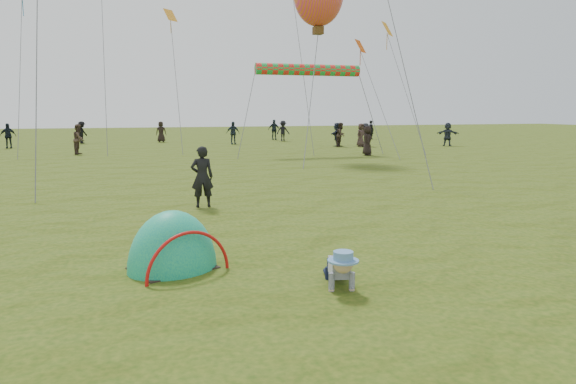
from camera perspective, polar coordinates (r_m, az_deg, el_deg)
name	(u,v)px	position (r m, az deg, el deg)	size (l,w,h in m)	color
ground	(332,270)	(8.24, 4.88, -8.66)	(140.00, 140.00, 0.00)	#22400C
crawling_toddler	(340,267)	(7.41, 5.81, -8.27)	(0.55, 0.79, 0.61)	black
popup_tent	(173,268)	(8.51, -12.65, -8.28)	(1.46, 1.20, 1.89)	#097C81
standing_adult	(202,177)	(13.49, -9.52, 1.68)	(0.58, 0.38, 1.59)	black
crowd_person_0	(371,130)	(45.13, 9.21, 6.83)	(0.59, 0.39, 1.61)	black
crowd_person_1	(341,135)	(35.53, 5.91, 6.35)	(0.80, 0.62, 1.65)	#342821
crowd_person_2	(274,130)	(43.86, -1.58, 6.94)	(0.99, 0.41, 1.70)	black
crowd_person_3	(82,132)	(41.92, -21.93, 6.16)	(1.07, 0.62, 1.66)	black
crowd_person_4	(161,132)	(41.76, -13.92, 6.52)	(0.79, 0.52, 1.62)	black
crowd_person_5	(337,135)	(36.02, 5.45, 6.38)	(1.51, 0.48, 1.63)	#1C2231
crowd_person_8	(233,133)	(38.20, -6.13, 6.54)	(0.97, 0.41, 1.66)	#222E39
crowd_person_9	(283,131)	(41.82, -0.56, 6.81)	(1.07, 0.61, 1.65)	black
crowd_person_10	(367,141)	(28.99, 8.80, 5.66)	(0.80, 0.52, 1.63)	black
crowd_person_11	(448,134)	(37.85, 17.31, 6.14)	(1.52, 0.48, 1.64)	#2A3140
crowd_person_13	(79,139)	(31.67, -22.19, 5.45)	(0.83, 0.65, 1.71)	#443329
crowd_person_14	(8,136)	(38.67, -28.68, 5.50)	(0.96, 0.40, 1.64)	black
crowd_person_15	(365,135)	(36.08, 8.58, 6.30)	(1.04, 0.60, 1.61)	black
crowd_person_16	(361,135)	(35.81, 8.11, 6.28)	(0.78, 0.51, 1.60)	#3A2A27
rainbow_tube_kite	(308,70)	(29.75, 2.28, 13.41)	(0.64, 0.64, 6.11)	red
diamond_kite_2	(387,29)	(34.46, 10.97, 17.37)	(1.02, 1.02, 0.00)	orange
diamond_kite_6	(360,46)	(31.10, 8.05, 15.75)	(0.87, 0.87, 0.00)	#CD4604
diamond_kite_7	(170,15)	(35.09, -12.94, 18.60)	(0.88, 0.88, 0.00)	orange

